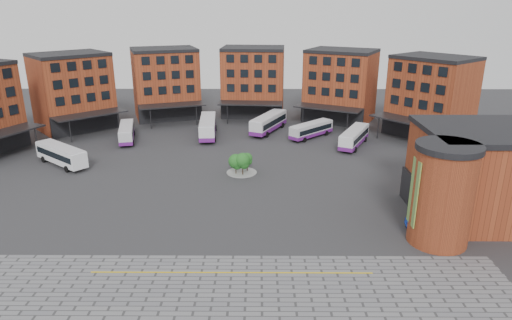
{
  "coord_description": "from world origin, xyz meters",
  "views": [
    {
      "loc": [
        4.48,
        -50.24,
        23.62
      ],
      "look_at": [
        4.13,
        6.21,
        4.0
      ],
      "focal_mm": 32.0,
      "sensor_mm": 36.0,
      "label": 1
    }
  ],
  "objects_px": {
    "tree_island": "(241,162)",
    "bus_d": "(269,123)",
    "bus_a": "(61,154)",
    "blue_car": "(425,224)",
    "bus_f": "(354,137)",
    "bus_e": "(311,130)",
    "bus_b": "(127,132)",
    "bus_c": "(208,127)"
  },
  "relations": [
    {
      "from": "bus_d",
      "to": "blue_car",
      "type": "bearing_deg",
      "value": -42.57
    },
    {
      "from": "bus_b",
      "to": "bus_f",
      "type": "relative_size",
      "value": 0.97
    },
    {
      "from": "bus_b",
      "to": "blue_car",
      "type": "bearing_deg",
      "value": -51.91
    },
    {
      "from": "bus_c",
      "to": "bus_e",
      "type": "bearing_deg",
      "value": -6.4
    },
    {
      "from": "bus_d",
      "to": "bus_f",
      "type": "height_order",
      "value": "bus_d"
    },
    {
      "from": "tree_island",
      "to": "bus_c",
      "type": "height_order",
      "value": "bus_c"
    },
    {
      "from": "blue_car",
      "to": "tree_island",
      "type": "bearing_deg",
      "value": 59.4
    },
    {
      "from": "tree_island",
      "to": "bus_e",
      "type": "relative_size",
      "value": 0.51
    },
    {
      "from": "bus_a",
      "to": "bus_c",
      "type": "height_order",
      "value": "bus_c"
    },
    {
      "from": "bus_e",
      "to": "bus_f",
      "type": "relative_size",
      "value": 0.81
    },
    {
      "from": "bus_d",
      "to": "bus_e",
      "type": "relative_size",
      "value": 1.36
    },
    {
      "from": "tree_island",
      "to": "bus_b",
      "type": "distance_m",
      "value": 27.04
    },
    {
      "from": "bus_c",
      "to": "blue_car",
      "type": "distance_m",
      "value": 45.78
    },
    {
      "from": "bus_a",
      "to": "bus_f",
      "type": "xyz_separation_m",
      "value": [
        46.46,
        9.97,
        -0.17
      ]
    },
    {
      "from": "bus_c",
      "to": "bus_e",
      "type": "height_order",
      "value": "bus_c"
    },
    {
      "from": "bus_e",
      "to": "blue_car",
      "type": "distance_m",
      "value": 36.78
    },
    {
      "from": "tree_island",
      "to": "bus_d",
      "type": "relative_size",
      "value": 0.37
    },
    {
      "from": "tree_island",
      "to": "blue_car",
      "type": "xyz_separation_m",
      "value": [
        20.75,
        -16.79,
        -1.2
      ]
    },
    {
      "from": "bus_a",
      "to": "bus_b",
      "type": "distance_m",
      "value": 14.54
    },
    {
      "from": "tree_island",
      "to": "bus_e",
      "type": "height_order",
      "value": "tree_island"
    },
    {
      "from": "bus_d",
      "to": "bus_e",
      "type": "distance_m",
      "value": 8.71
    },
    {
      "from": "bus_d",
      "to": "bus_f",
      "type": "relative_size",
      "value": 1.1
    },
    {
      "from": "bus_a",
      "to": "bus_d",
      "type": "distance_m",
      "value": 37.22
    },
    {
      "from": "bus_f",
      "to": "blue_car",
      "type": "distance_m",
      "value": 30.62
    },
    {
      "from": "tree_island",
      "to": "bus_f",
      "type": "height_order",
      "value": "tree_island"
    },
    {
      "from": "bus_c",
      "to": "bus_f",
      "type": "xyz_separation_m",
      "value": [
        25.85,
        -5.95,
        -0.2
      ]
    },
    {
      "from": "bus_e",
      "to": "blue_car",
      "type": "relative_size",
      "value": 2.12
    },
    {
      "from": "bus_a",
      "to": "blue_car",
      "type": "bearing_deg",
      "value": -74.09
    },
    {
      "from": "tree_island",
      "to": "bus_c",
      "type": "bearing_deg",
      "value": 109.19
    },
    {
      "from": "bus_b",
      "to": "bus_c",
      "type": "height_order",
      "value": "bus_c"
    },
    {
      "from": "bus_b",
      "to": "bus_d",
      "type": "bearing_deg",
      "value": 0.23
    },
    {
      "from": "bus_a",
      "to": "bus_e",
      "type": "height_order",
      "value": "bus_a"
    },
    {
      "from": "bus_a",
      "to": "blue_car",
      "type": "xyz_separation_m",
      "value": [
        48.22,
        -20.58,
        -1.13
      ]
    },
    {
      "from": "bus_b",
      "to": "bus_d",
      "type": "relative_size",
      "value": 0.88
    },
    {
      "from": "bus_c",
      "to": "bus_d",
      "type": "relative_size",
      "value": 1.03
    },
    {
      "from": "bus_d",
      "to": "bus_c",
      "type": "bearing_deg",
      "value": -138.93
    },
    {
      "from": "bus_a",
      "to": "bus_f",
      "type": "distance_m",
      "value": 47.52
    },
    {
      "from": "bus_a",
      "to": "bus_f",
      "type": "relative_size",
      "value": 0.93
    },
    {
      "from": "bus_c",
      "to": "blue_car",
      "type": "bearing_deg",
      "value": -57.08
    },
    {
      "from": "bus_d",
      "to": "bus_f",
      "type": "bearing_deg",
      "value": -7.15
    },
    {
      "from": "bus_a",
      "to": "blue_car",
      "type": "relative_size",
      "value": 2.43
    },
    {
      "from": "tree_island",
      "to": "bus_d",
      "type": "bearing_deg",
      "value": 79.03
    }
  ]
}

